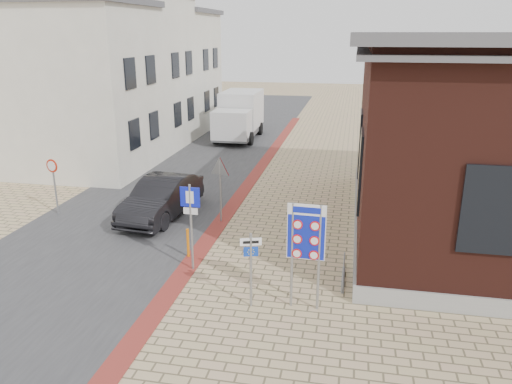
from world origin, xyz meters
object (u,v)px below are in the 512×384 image
Objects in this scene: essen_sign at (251,260)px; parking_sign at (191,212)px; border_sign at (306,235)px; sedan at (162,198)px; box_truck at (239,115)px; bollard at (188,243)px.

parking_sign reaches higher than essen_sign.
border_sign is 1.39× the size of essen_sign.
box_truck is at bearing 96.56° from sedan.
sedan is 7.48m from essen_sign.
bollard is at bearing 152.05° from border_sign.
sedan is at bearing 111.31° from essen_sign.
sedan is 0.79× the size of box_truck.
sedan is at bearing 124.38° from parking_sign.
parking_sign is (2.56, -4.10, 1.07)m from sedan.
parking_sign is at bearing -52.99° from sedan.
box_truck is 21.54m from border_sign.
border_sign is at bearing -9.30° from essen_sign.
sedan is 4.95m from parking_sign.
essen_sign is 2.78m from parking_sign.
box_truck is 2.89× the size of essen_sign.
box_truck reaches higher than essen_sign.
essen_sign is 3.66m from bollard.
border_sign is 1.55m from essen_sign.
box_truck reaches higher than bollard.
bollard is (2.15, -3.30, -0.28)m from sedan.
bollard is (-0.41, 0.80, -1.35)m from parking_sign.
box_truck is at bearing 101.23° from parking_sign.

